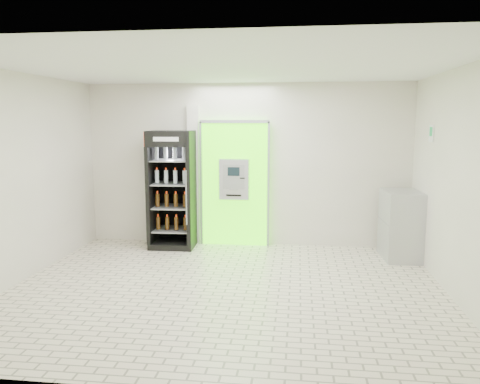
# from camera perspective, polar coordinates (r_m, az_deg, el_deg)

# --- Properties ---
(ground) EXTENTS (6.00, 6.00, 0.00)m
(ground) POSITION_cam_1_polar(r_m,az_deg,el_deg) (6.62, -1.74, -11.78)
(ground) COLOR beige
(ground) RESTS_ON ground
(room_shell) EXTENTS (6.00, 6.00, 6.00)m
(room_shell) POSITION_cam_1_polar(r_m,az_deg,el_deg) (6.22, -1.82, 4.34)
(room_shell) COLOR silver
(room_shell) RESTS_ON ground
(atm_assembly) EXTENTS (1.30, 0.24, 2.33)m
(atm_assembly) POSITION_cam_1_polar(r_m,az_deg,el_deg) (8.69, -0.64, 1.12)
(atm_assembly) COLOR #43E807
(atm_assembly) RESTS_ON ground
(pillar) EXTENTS (0.22, 0.11, 2.60)m
(pillar) POSITION_cam_1_polar(r_m,az_deg,el_deg) (8.85, -5.62, 2.06)
(pillar) COLOR silver
(pillar) RESTS_ON ground
(beverage_cooler) EXTENTS (0.83, 0.77, 2.14)m
(beverage_cooler) POSITION_cam_1_polar(r_m,az_deg,el_deg) (8.67, -8.18, 0.05)
(beverage_cooler) COLOR black
(beverage_cooler) RESTS_ON ground
(steel_cabinet) EXTENTS (0.62, 0.89, 1.15)m
(steel_cabinet) POSITION_cam_1_polar(r_m,az_deg,el_deg) (8.35, 19.01, -3.81)
(steel_cabinet) COLOR #A8AAB0
(steel_cabinet) RESTS_ON ground
(exit_sign) EXTENTS (0.02, 0.22, 0.26)m
(exit_sign) POSITION_cam_1_polar(r_m,az_deg,el_deg) (7.80, 22.31, 6.63)
(exit_sign) COLOR white
(exit_sign) RESTS_ON room_shell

